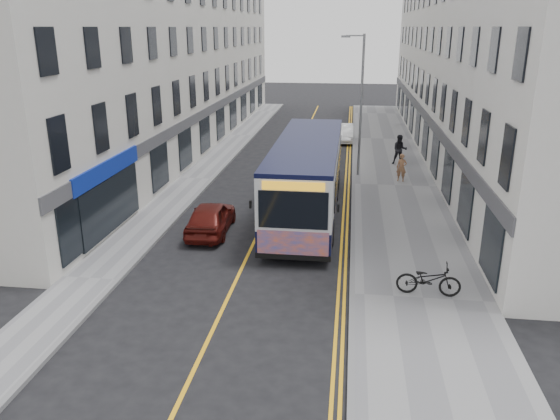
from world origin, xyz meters
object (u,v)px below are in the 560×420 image
(streetlamp, at_px, (360,101))
(car_maroon, at_px, (211,217))
(pedestrian_far, at_px, (400,150))
(car_white, at_px, (344,133))
(pedestrian_near, at_px, (402,168))
(bicycle, at_px, (429,279))
(city_bus, at_px, (307,175))

(streetlamp, bearing_deg, car_maroon, -121.39)
(pedestrian_far, height_order, car_white, pedestrian_far)
(pedestrian_near, bearing_deg, pedestrian_far, 97.09)
(streetlamp, height_order, bicycle, streetlamp)
(pedestrian_far, bearing_deg, streetlamp, -133.02)
(streetlamp, xyz_separation_m, pedestrian_far, (2.66, 2.89, -3.33))
(pedestrian_near, distance_m, pedestrian_far, 4.02)
(bicycle, relative_size, car_maroon, 0.50)
(streetlamp, xyz_separation_m, car_white, (-0.97, 10.33, -3.73))
(pedestrian_near, relative_size, pedestrian_far, 0.83)
(streetlamp, height_order, pedestrian_near, streetlamp)
(city_bus, height_order, pedestrian_near, city_bus)
(city_bus, distance_m, pedestrian_near, 7.85)
(pedestrian_near, bearing_deg, streetlamp, 165.46)
(city_bus, bearing_deg, pedestrian_near, 52.05)
(bicycle, xyz_separation_m, car_maroon, (-8.41, 4.86, 0.03))
(bicycle, bearing_deg, car_maroon, 63.69)
(streetlamp, distance_m, pedestrian_near, 4.41)
(bicycle, bearing_deg, pedestrian_near, 2.80)
(city_bus, bearing_deg, car_maroon, -143.37)
(bicycle, distance_m, car_white, 25.50)
(bicycle, height_order, pedestrian_far, pedestrian_far)
(streetlamp, distance_m, car_maroon, 12.41)
(bicycle, distance_m, car_maroon, 9.71)
(city_bus, xyz_separation_m, pedestrian_far, (4.99, 10.15, -0.88))
(streetlamp, relative_size, bicycle, 3.94)
(pedestrian_far, distance_m, car_maroon, 15.72)
(bicycle, relative_size, pedestrian_near, 1.31)
(streetlamp, distance_m, city_bus, 8.01)
(city_bus, bearing_deg, pedestrian_far, 63.84)
(bicycle, relative_size, car_white, 0.52)
(car_maroon, bearing_deg, city_bus, -145.31)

